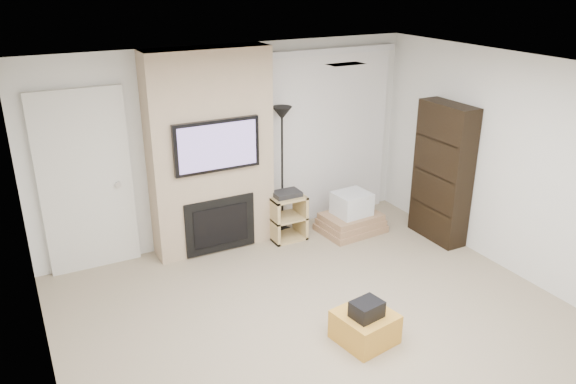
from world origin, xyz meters
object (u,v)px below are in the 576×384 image
floor_lamp (282,135)px  box_stack (351,217)px  ottoman (365,327)px  av_stand (287,214)px  bookshelf (442,173)px

floor_lamp → box_stack: bearing=-26.0°
ottoman → floor_lamp: floor_lamp is taller
av_stand → ottoman: bearing=-98.9°
floor_lamp → av_stand: floor_lamp is taller
box_stack → ottoman: bearing=-120.5°
bookshelf → av_stand: bearing=153.4°
ottoman → av_stand: (0.36, 2.30, 0.20)m
ottoman → box_stack: box_stack is taller
ottoman → floor_lamp: 2.80m
ottoman → bookshelf: bearing=33.4°
floor_lamp → bookshelf: bookshelf is taller
floor_lamp → ottoman: bearing=-99.0°
ottoman → av_stand: av_stand is taller
ottoman → box_stack: bearing=59.5°
ottoman → box_stack: 2.42m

